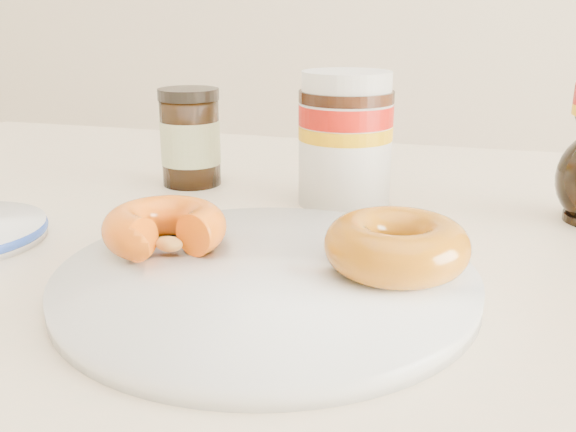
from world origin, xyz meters
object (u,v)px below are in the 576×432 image
(dining_table, at_px, (391,372))
(donut_bitten, at_px, (165,227))
(donut_whole, at_px, (397,245))
(dark_jar, at_px, (190,138))
(plate, at_px, (266,278))
(nutella_jar, at_px, (345,133))

(dining_table, distance_m, donut_bitten, 0.20)
(dining_table, distance_m, donut_whole, 0.12)
(dark_jar, bearing_deg, plate, -55.44)
(donut_whole, height_order, dark_jar, dark_jar)
(donut_whole, relative_size, nutella_jar, 0.77)
(dining_table, bearing_deg, dark_jar, 143.95)
(dining_table, height_order, dark_jar, dark_jar)
(dining_table, xyz_separation_m, donut_bitten, (-0.16, -0.04, 0.11))
(plate, bearing_deg, nutella_jar, 87.90)
(nutella_jar, distance_m, dark_jar, 0.17)
(plate, distance_m, dark_jar, 0.28)
(donut_bitten, distance_m, dark_jar, 0.23)
(donut_bitten, bearing_deg, dining_table, 31.14)
(donut_bitten, bearing_deg, plate, 4.42)
(dining_table, distance_m, plate, 0.13)
(plate, height_order, donut_whole, donut_whole)
(plate, height_order, nutella_jar, nutella_jar)
(donut_whole, bearing_deg, nutella_jar, 111.52)
(donut_bitten, bearing_deg, nutella_jar, 82.03)
(dark_jar, bearing_deg, donut_whole, -40.75)
(dining_table, relative_size, nutella_jar, 11.37)
(dark_jar, bearing_deg, dining_table, -36.05)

